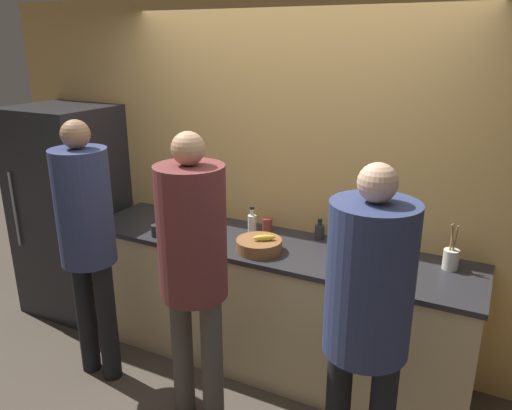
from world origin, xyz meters
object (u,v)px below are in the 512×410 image
object	(u,v)px
person_left	(86,230)
fruit_bowl	(259,245)
refrigerator	(71,211)
cup_red	(267,225)
person_center	(193,255)
utensil_crock	(451,258)
cup_black	(156,231)
bottle_dark	(320,231)
bottle_clear	(252,224)
person_right	(368,304)

from	to	relation	value
person_left	fruit_bowl	distance (m)	1.14
refrigerator	cup_red	distance (m)	1.78
person_center	utensil_crock	bearing A→B (deg)	34.51
person_left	cup_black	distance (m)	0.50
bottle_dark	cup_red	bearing A→B (deg)	-174.52
utensil_crock	cup_black	size ratio (longest dim) A/B	3.41
person_center	utensil_crock	size ratio (longest dim) A/B	6.28
refrigerator	bottle_clear	world-z (taller)	refrigerator
person_left	utensil_crock	size ratio (longest dim) A/B	6.25
bottle_dark	cup_red	xyz separation A→B (m)	(-0.39, -0.04, -0.01)
person_right	cup_red	xyz separation A→B (m)	(-1.01, 1.01, -0.11)
person_left	cup_black	xyz separation A→B (m)	(0.23, 0.43, -0.12)
bottle_clear	cup_red	bearing A→B (deg)	66.64
refrigerator	bottle_dark	size ratio (longest dim) A/B	12.35
refrigerator	person_right	bearing A→B (deg)	-15.90
cup_red	cup_black	bearing A→B (deg)	-145.88
utensil_crock	bottle_clear	xyz separation A→B (m)	(-1.34, -0.07, 0.01)
person_right	fruit_bowl	distance (m)	1.12
person_center	bottle_clear	xyz separation A→B (m)	(-0.05, 0.82, -0.10)
bottle_dark	cup_black	distance (m)	1.17
bottle_clear	bottle_dark	bearing A→B (deg)	20.60
cup_black	cup_red	bearing A→B (deg)	34.12
utensil_crock	cup_black	world-z (taller)	utensil_crock
person_center	cup_black	world-z (taller)	person_center
bottle_clear	utensil_crock	bearing A→B (deg)	2.93
person_right	cup_red	distance (m)	1.43
person_left	utensil_crock	distance (m)	2.33
bottle_dark	cup_red	world-z (taller)	bottle_dark
person_right	fruit_bowl	xyz separation A→B (m)	(-0.90, 0.66, -0.12)
fruit_bowl	cup_red	xyz separation A→B (m)	(-0.11, 0.35, 0.01)
person_right	cup_red	size ratio (longest dim) A/B	17.77
fruit_bowl	cup_black	world-z (taller)	fruit_bowl
cup_black	fruit_bowl	bearing A→B (deg)	7.33
utensil_crock	person_left	bearing A→B (deg)	-159.31
bottle_clear	cup_black	xyz separation A→B (m)	(-0.61, -0.32, -0.04)
bottle_dark	bottle_clear	xyz separation A→B (m)	(-0.45, -0.17, 0.03)
person_center	bottle_dark	size ratio (longest dim) A/B	12.71
person_center	bottle_clear	distance (m)	0.83
cup_black	bottle_clear	bearing A→B (deg)	27.69
cup_red	utensil_crock	bearing A→B (deg)	-2.81
person_left	bottle_clear	xyz separation A→B (m)	(0.84, 0.75, -0.07)
person_left	bottle_clear	size ratio (longest dim) A/B	8.24
bottle_dark	cup_black	xyz separation A→B (m)	(-1.06, -0.49, -0.01)
bottle_clear	refrigerator	bearing A→B (deg)	-177.06
cup_black	refrigerator	bearing A→B (deg)	167.99
bottle_dark	bottle_clear	distance (m)	0.48
cup_red	bottle_clear	bearing A→B (deg)	-113.36
fruit_bowl	bottle_clear	world-z (taller)	bottle_clear
person_left	bottle_dark	distance (m)	1.59
person_center	cup_red	distance (m)	0.96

